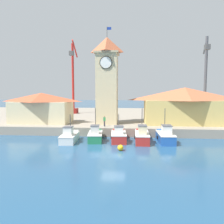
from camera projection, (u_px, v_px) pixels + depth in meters
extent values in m
plane|color=navy|center=(113.00, 154.00, 23.36)|extent=(300.00, 300.00, 0.00)
cube|color=gray|center=(123.00, 117.00, 51.69)|extent=(120.00, 40.00, 1.30)
cube|color=silver|center=(70.00, 138.00, 29.03)|extent=(2.12, 4.70, 0.93)
cube|color=silver|center=(73.00, 131.00, 31.01)|extent=(1.58, 0.70, 0.24)
cube|color=silver|center=(70.00, 134.00, 28.98)|extent=(2.19, 4.76, 0.12)
cube|color=silver|center=(68.00, 131.00, 28.13)|extent=(1.18, 1.45, 1.03)
cube|color=#4C4C51|center=(68.00, 127.00, 28.08)|extent=(1.27, 1.53, 0.08)
cylinder|color=#4C4742|center=(70.00, 124.00, 29.43)|extent=(0.10, 0.10, 2.55)
torus|color=black|center=(63.00, 138.00, 29.28)|extent=(0.16, 0.53, 0.52)
cube|color=#237A4C|center=(95.00, 137.00, 29.59)|extent=(2.24, 4.48, 1.00)
cube|color=#237A4C|center=(96.00, 130.00, 31.42)|extent=(1.56, 0.76, 0.24)
cube|color=silver|center=(95.00, 133.00, 29.54)|extent=(2.31, 4.54, 0.12)
cube|color=beige|center=(95.00, 130.00, 28.73)|extent=(1.20, 1.40, 1.05)
cube|color=#4C4C51|center=(95.00, 125.00, 28.68)|extent=(1.29, 1.49, 0.08)
cylinder|color=#4C4742|center=(95.00, 120.00, 29.91)|extent=(0.10, 0.10, 3.27)
torus|color=black|center=(88.00, 137.00, 29.78)|extent=(0.18, 0.53, 0.52)
cube|color=#AD2823|center=(119.00, 137.00, 29.24)|extent=(2.23, 4.48, 1.06)
cube|color=#AD2823|center=(118.00, 130.00, 31.09)|extent=(1.66, 0.72, 0.24)
cube|color=silver|center=(119.00, 133.00, 29.18)|extent=(2.29, 4.54, 0.12)
cube|color=silver|center=(119.00, 130.00, 28.38)|extent=(1.24, 1.39, 0.94)
cube|color=#4C4C51|center=(119.00, 126.00, 28.33)|extent=(1.32, 1.47, 0.08)
cylinder|color=#4C4742|center=(119.00, 123.00, 29.61)|extent=(0.10, 0.10, 2.41)
torus|color=black|center=(111.00, 137.00, 29.47)|extent=(0.16, 0.53, 0.52)
cube|color=#AD2823|center=(142.00, 138.00, 28.81)|extent=(1.76, 5.09, 1.13)
cube|color=#AD2823|center=(141.00, 130.00, 31.02)|extent=(1.47, 0.61, 0.24)
cube|color=silver|center=(142.00, 133.00, 28.76)|extent=(1.82, 5.15, 0.12)
cube|color=beige|center=(142.00, 130.00, 27.82)|extent=(1.04, 1.53, 1.06)
cube|color=#4C4C51|center=(142.00, 125.00, 27.77)|extent=(1.12, 1.61, 0.08)
cylinder|color=#4C4742|center=(142.00, 120.00, 29.23)|extent=(0.10, 0.10, 3.16)
torus|color=black|center=(135.00, 137.00, 29.15)|extent=(0.12, 0.52, 0.52)
cube|color=#2356A8|center=(165.00, 138.00, 28.75)|extent=(2.00, 4.84, 1.12)
cube|color=#2356A8|center=(163.00, 130.00, 30.82)|extent=(1.60, 0.65, 0.24)
cube|color=silver|center=(165.00, 133.00, 28.69)|extent=(2.06, 4.90, 0.12)
cube|color=silver|center=(167.00, 130.00, 27.81)|extent=(1.16, 1.47, 1.08)
cube|color=#4C4C51|center=(167.00, 125.00, 27.75)|extent=(1.24, 1.55, 0.08)
cylinder|color=#4C4742|center=(165.00, 120.00, 29.14)|extent=(0.10, 0.10, 3.20)
torus|color=black|center=(157.00, 137.00, 29.05)|extent=(0.14, 0.52, 0.52)
cube|color=beige|center=(107.00, 89.00, 36.30)|extent=(3.41, 3.41, 11.44)
cube|color=tan|center=(107.00, 53.00, 35.76)|extent=(3.91, 3.91, 0.30)
pyramid|color=#C1603D|center=(107.00, 45.00, 35.63)|extent=(3.91, 3.91, 2.47)
cylinder|color=white|center=(106.00, 62.00, 34.17)|extent=(1.87, 0.12, 1.87)
torus|color=#332D23|center=(106.00, 62.00, 34.13)|extent=(1.99, 0.12, 1.99)
cylinder|color=#3F3F3F|center=(107.00, 32.00, 35.44)|extent=(0.08, 0.08, 1.60)
cube|color=navy|center=(109.00, 28.00, 35.36)|extent=(0.70, 0.04, 0.44)
cube|color=beige|center=(42.00, 112.00, 37.64)|extent=(9.78, 5.30, 3.64)
pyramid|color=#B25133|center=(41.00, 97.00, 37.40)|extent=(10.18, 5.70, 1.49)
cube|color=tan|center=(184.00, 112.00, 36.04)|extent=(12.98, 5.72, 3.92)
pyramid|color=#C1603D|center=(185.00, 94.00, 35.77)|extent=(13.38, 6.12, 2.10)
cube|color=maroon|center=(73.00, 111.00, 54.00)|extent=(2.00, 2.00, 1.20)
cylinder|color=red|center=(73.00, 76.00, 53.22)|extent=(0.56, 0.56, 15.73)
cylinder|color=red|center=(75.00, 49.00, 55.34)|extent=(0.65, 5.77, 3.49)
cube|color=#4C4C4C|center=(71.00, 53.00, 51.51)|extent=(1.00, 1.00, 1.00)
cube|color=#353539|center=(204.00, 114.00, 45.54)|extent=(2.00, 2.00, 1.20)
cylinder|color=#4C4C51|center=(206.00, 75.00, 44.78)|extent=(0.56, 0.56, 15.30)
cylinder|color=#4C4C51|center=(205.00, 47.00, 47.42)|extent=(1.91, 6.80, 2.14)
cube|color=#4C4C4C|center=(207.00, 47.00, 43.01)|extent=(1.00, 1.00, 1.00)
sphere|color=gold|center=(120.00, 148.00, 24.56)|extent=(0.67, 0.67, 0.67)
cylinder|color=#33333D|center=(104.00, 124.00, 33.59)|extent=(0.22, 0.22, 0.85)
cube|color=#338C4C|center=(104.00, 119.00, 33.52)|extent=(0.34, 0.22, 0.56)
sphere|color=#9E7051|center=(104.00, 117.00, 33.49)|extent=(0.20, 0.20, 0.20)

